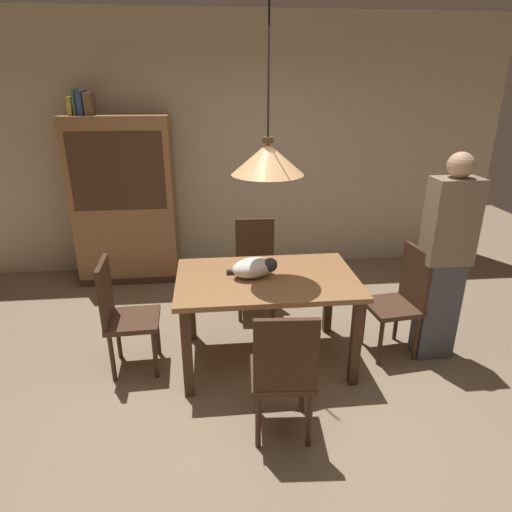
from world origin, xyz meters
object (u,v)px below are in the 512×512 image
person_standing (445,260)px  book_green_slim (76,102)px  cat_sleeping (255,267)px  pendant_lamp (268,158)px  chair_near_front (284,371)px  book_blue_wide (82,103)px  chair_right_side (402,297)px  hutch_bookcase (125,204)px  dining_table (266,289)px  book_yellow_short (71,106)px  book_brown_thick (89,104)px  chair_left_side (122,312)px  chair_far_back (255,263)px

person_standing → book_green_slim: bearing=148.9°
cat_sleeping → pendant_lamp: size_ratio=0.31×
chair_near_front → book_green_slim: 3.54m
book_blue_wide → chair_right_side: bearing=-32.9°
chair_right_side → book_green_slim: (-2.87, 1.82, 1.47)m
pendant_lamp → hutch_bookcase: pendant_lamp is taller
dining_table → book_green_slim: (-1.74, 1.83, 1.33)m
book_yellow_short → book_blue_wide: size_ratio=0.83×
cat_sleeping → book_brown_thick: size_ratio=1.69×
chair_right_side → hutch_bookcase: hutch_bookcase is taller
chair_left_side → book_yellow_short: size_ratio=4.65×
chair_left_side → book_green_slim: (-0.62, 1.83, 1.47)m
chair_far_back → cat_sleeping: size_ratio=2.29×
chair_left_side → pendant_lamp: bearing=0.2°
pendant_lamp → book_blue_wide: (-1.69, 1.83, 0.31)m
pendant_lamp → book_blue_wide: bearing=132.6°
chair_near_front → person_standing: 1.66m
book_green_slim → book_yellow_short: bearing=180.0°
dining_table → cat_sleeping: size_ratio=3.45×
chair_right_side → book_yellow_short: book_yellow_short is taller
chair_near_front → cat_sleeping: bearing=95.3°
chair_near_front → book_blue_wide: bearing=121.8°
dining_table → chair_near_front: bearing=-90.4°
chair_far_back → person_standing: size_ratio=0.55×
hutch_bookcase → book_yellow_short: book_yellow_short is taller
pendant_lamp → hutch_bookcase: 2.41m
chair_near_front → book_brown_thick: (-1.61, 2.71, 1.45)m
hutch_bookcase → book_yellow_short: bearing=179.8°
book_green_slim → book_blue_wide: 0.06m
chair_left_side → book_blue_wide: book_blue_wide is taller
chair_left_side → hutch_bookcase: size_ratio=0.50×
chair_right_side → chair_left_side: 2.26m
book_blue_wide → hutch_bookcase: bearing=-0.3°
hutch_bookcase → chair_far_back: bearing=-34.8°
chair_right_side → pendant_lamp: pendant_lamp is taller
chair_far_back → book_brown_thick: size_ratio=3.88×
chair_right_side → book_blue_wide: (-2.81, 1.82, 1.46)m
chair_right_side → book_brown_thick: bearing=146.4°
chair_near_front → pendant_lamp: (0.01, 0.88, 1.15)m
book_brown_thick → book_green_slim: bearing=180.0°
chair_far_back → pendant_lamp: pendant_lamp is taller
dining_table → book_yellow_short: (-1.79, 1.83, 1.29)m
cat_sleeping → book_brown_thick: (-1.52, 1.81, 1.13)m
chair_right_side → hutch_bookcase: bearing=143.9°
chair_left_side → pendant_lamp: 1.61m
chair_far_back → book_green_slim: (-1.75, 0.95, 1.47)m
chair_right_side → book_brown_thick: 3.60m
hutch_bookcase → book_green_slim: size_ratio=7.12×
pendant_lamp → book_yellow_short: (-1.79, 1.83, 0.28)m
dining_table → pendant_lamp: 1.01m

